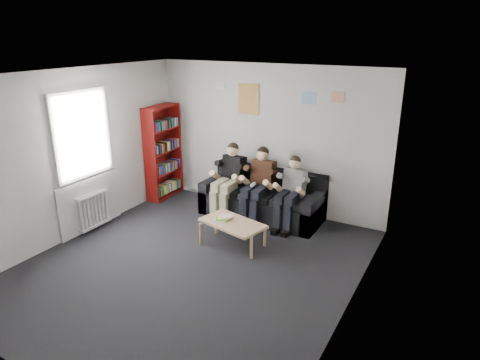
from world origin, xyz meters
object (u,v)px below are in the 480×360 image
at_px(bookshelf, 163,152).
at_px(person_middle, 258,185).
at_px(sofa, 263,200).
at_px(person_right, 290,193).
at_px(coffee_table, 233,225).
at_px(person_left, 228,180).

bearing_deg(bookshelf, person_middle, -9.34).
bearing_deg(sofa, person_middle, -90.00).
bearing_deg(person_right, person_middle, -173.53).
bearing_deg(person_middle, sofa, 89.76).
relative_size(person_middle, person_right, 1.06).
relative_size(sofa, bookshelf, 1.17).
height_order(sofa, coffee_table, sofa).
relative_size(sofa, person_right, 1.76).
xyz_separation_m(sofa, bookshelf, (-2.20, -0.06, 0.63)).
distance_m(sofa, coffee_table, 1.27).
bearing_deg(coffee_table, sofa, 94.39).
distance_m(sofa, bookshelf, 2.29).
bearing_deg(person_middle, person_right, 0.23).
relative_size(sofa, person_middle, 1.65).
relative_size(coffee_table, person_middle, 0.76).
xyz_separation_m(sofa, person_right, (0.61, -0.20, 0.32)).
bearing_deg(person_left, bookshelf, -179.52).
distance_m(person_left, person_right, 1.22).
bearing_deg(sofa, person_left, -161.83).
bearing_deg(coffee_table, person_right, 64.39).
xyz_separation_m(coffee_table, person_left, (-0.71, 1.06, 0.30)).
relative_size(bookshelf, coffee_table, 1.86).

